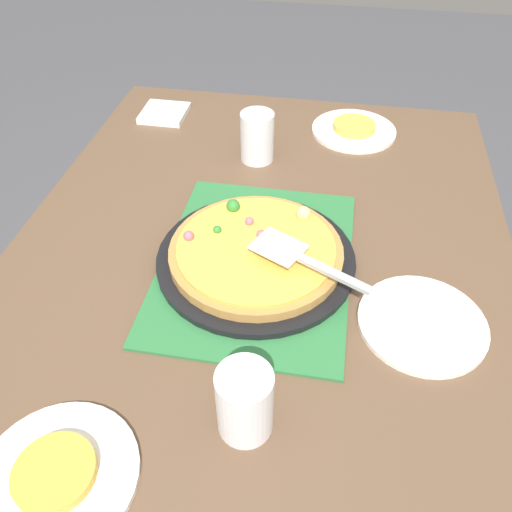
% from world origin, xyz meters
% --- Properties ---
extents(ground_plane, '(8.00, 8.00, 0.00)m').
position_xyz_m(ground_plane, '(0.00, 0.00, 0.00)').
color(ground_plane, '#4C4C51').
extents(dining_table, '(1.40, 1.00, 0.75)m').
position_xyz_m(dining_table, '(0.00, 0.00, 0.64)').
color(dining_table, brown).
rests_on(dining_table, ground_plane).
extents(placemat, '(0.48, 0.36, 0.01)m').
position_xyz_m(placemat, '(0.00, 0.00, 0.75)').
color(placemat, '#2D753D').
rests_on(placemat, dining_table).
extents(pizza_pan, '(0.38, 0.38, 0.01)m').
position_xyz_m(pizza_pan, '(0.00, 0.00, 0.76)').
color(pizza_pan, black).
rests_on(pizza_pan, placemat).
extents(pizza, '(0.33, 0.33, 0.05)m').
position_xyz_m(pizza, '(0.00, -0.00, 0.78)').
color(pizza, '#B78442').
rests_on(pizza, pizza_pan).
extents(plate_near_left, '(0.22, 0.22, 0.01)m').
position_xyz_m(plate_near_left, '(-0.46, 0.19, 0.76)').
color(plate_near_left, white).
rests_on(plate_near_left, dining_table).
extents(plate_far_right, '(0.22, 0.22, 0.01)m').
position_xyz_m(plate_far_right, '(0.54, -0.17, 0.76)').
color(plate_far_right, white).
rests_on(plate_far_right, dining_table).
extents(plate_side, '(0.22, 0.22, 0.01)m').
position_xyz_m(plate_side, '(-0.10, -0.31, 0.76)').
color(plate_side, white).
rests_on(plate_side, dining_table).
extents(served_slice_left, '(0.11, 0.11, 0.02)m').
position_xyz_m(served_slice_left, '(-0.46, 0.19, 0.77)').
color(served_slice_left, gold).
rests_on(served_slice_left, plate_near_left).
extents(served_slice_right, '(0.11, 0.11, 0.02)m').
position_xyz_m(served_slice_right, '(0.54, -0.17, 0.77)').
color(served_slice_right, '#EAB747').
rests_on(served_slice_right, plate_far_right).
extents(cup_near, '(0.08, 0.08, 0.12)m').
position_xyz_m(cup_near, '(-0.33, -0.04, 0.81)').
color(cup_near, white).
rests_on(cup_near, dining_table).
extents(cup_far, '(0.08, 0.08, 0.12)m').
position_xyz_m(cup_far, '(0.37, 0.06, 0.81)').
color(cup_far, white).
rests_on(cup_far, dining_table).
extents(pizza_server, '(0.14, 0.23, 0.01)m').
position_xyz_m(pizza_server, '(-0.04, -0.09, 0.82)').
color(pizza_server, silver).
rests_on(pizza_server, pizza).
extents(napkin_stack, '(0.12, 0.12, 0.02)m').
position_xyz_m(napkin_stack, '(0.54, 0.35, 0.76)').
color(napkin_stack, white).
rests_on(napkin_stack, dining_table).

